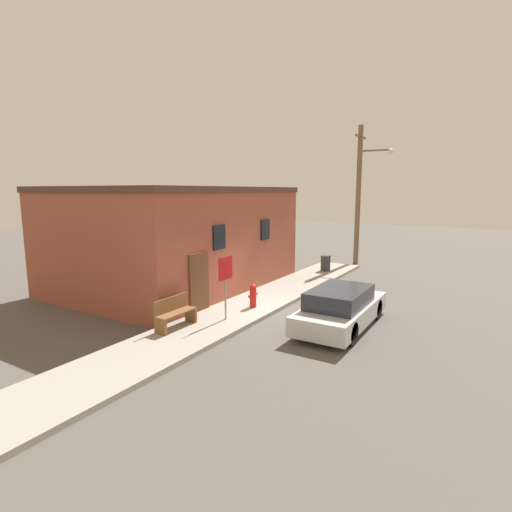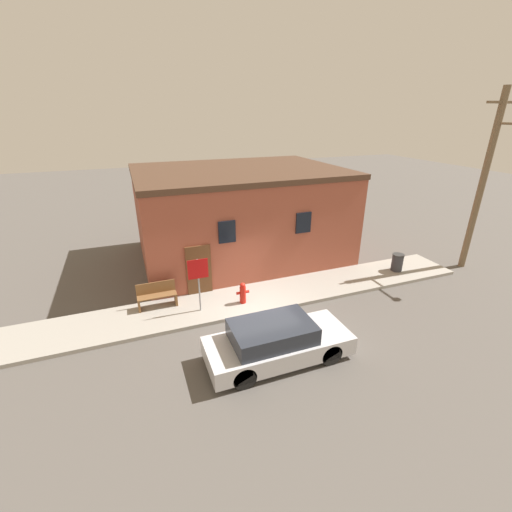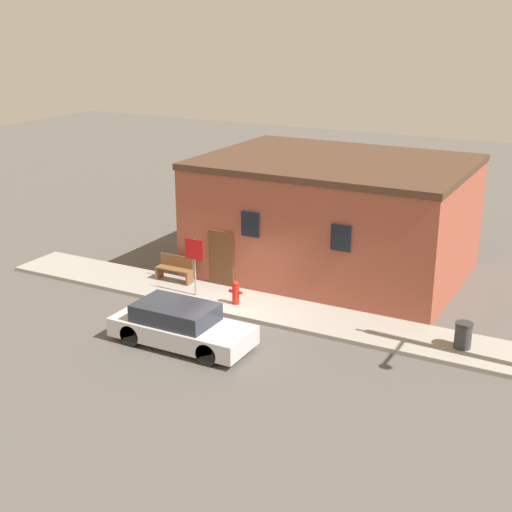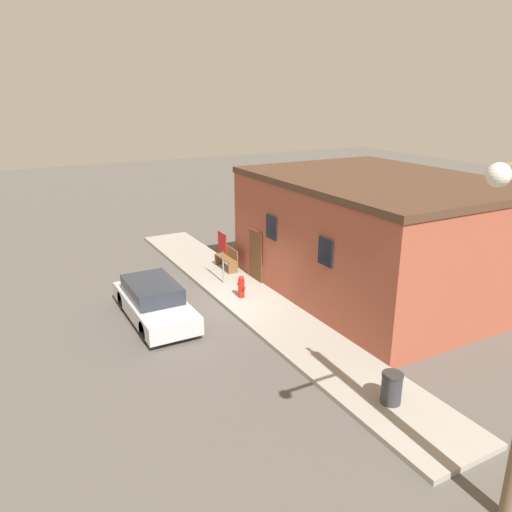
% 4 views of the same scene
% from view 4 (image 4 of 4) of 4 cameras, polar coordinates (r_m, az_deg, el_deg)
% --- Properties ---
extents(ground_plane, '(80.00, 80.00, 0.00)m').
position_cam_4_polar(ground_plane, '(18.20, -3.72, -5.92)').
color(ground_plane, '#56514C').
extents(sidewalk, '(19.61, 2.26, 0.14)m').
position_cam_4_polar(sidewalk, '(18.63, -0.56, -5.05)').
color(sidewalk, '#9E998E').
rests_on(sidewalk, ground).
extents(brick_building, '(9.81, 7.32, 4.48)m').
position_cam_4_polar(brick_building, '(19.52, 13.56, 2.31)').
color(brick_building, '#9E4C38').
rests_on(brick_building, ground).
extents(fire_hydrant, '(0.50, 0.24, 0.85)m').
position_cam_4_polar(fire_hydrant, '(18.54, -1.69, -3.51)').
color(fire_hydrant, red).
rests_on(fire_hydrant, sidewalk).
extents(stop_sign, '(0.74, 0.06, 2.08)m').
position_cam_4_polar(stop_sign, '(19.61, -3.86, 0.93)').
color(stop_sign, gray).
rests_on(stop_sign, sidewalk).
extents(bench, '(1.44, 0.44, 0.96)m').
position_cam_4_polar(bench, '(21.54, -3.30, -0.25)').
color(bench, brown).
rests_on(bench, sidewalk).
extents(trash_bin, '(0.53, 0.53, 0.81)m').
position_cam_4_polar(trash_bin, '(13.08, 15.23, -14.35)').
color(trash_bin, '#333338').
rests_on(trash_bin, sidewalk).
extents(parked_car, '(4.41, 1.75, 1.30)m').
position_cam_4_polar(parked_car, '(17.44, -11.56, -5.13)').
color(parked_car, black).
rests_on(parked_car, ground).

